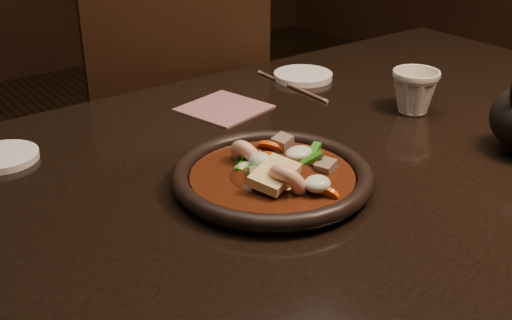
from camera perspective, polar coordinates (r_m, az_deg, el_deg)
table at (r=1.10m, az=5.14°, el=-2.98°), size 1.60×0.90×0.75m
chair at (r=1.67m, az=-7.55°, el=1.31°), size 0.54×0.54×0.94m
plate at (r=0.95m, az=1.46°, el=-1.54°), size 0.30×0.30×0.03m
stirfry at (r=0.95m, az=1.59°, el=-1.13°), size 0.17×0.21×0.07m
soy_dish at (r=0.98m, az=-2.58°, el=-1.10°), size 0.11×0.11×0.01m
saucer_left at (r=1.11m, az=-21.60°, el=0.26°), size 0.11×0.11×0.01m
saucer_right at (r=1.42m, az=4.20°, el=7.48°), size 0.13×0.13×0.01m
tea_cup at (r=1.25m, az=13.93°, el=6.04°), size 0.10×0.10×0.09m
chopsticks at (r=1.36m, az=3.13°, el=6.60°), size 0.01×0.23×0.01m
napkin at (r=1.24m, az=-2.84°, el=4.62°), size 0.17×0.17×0.00m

